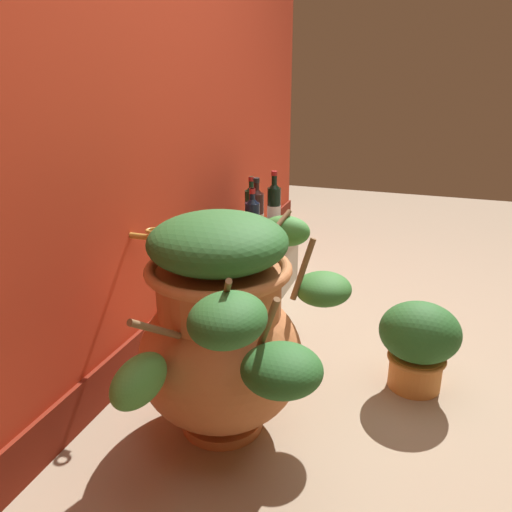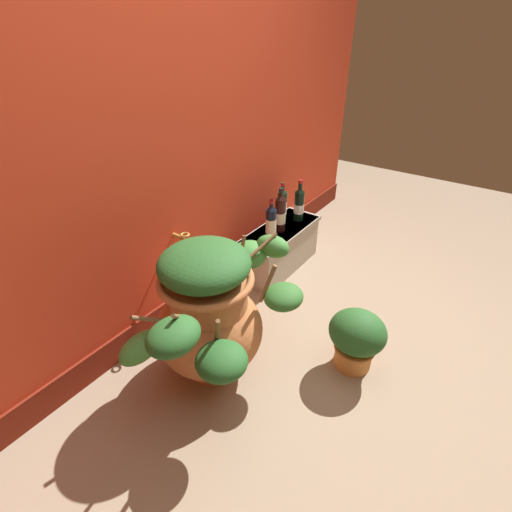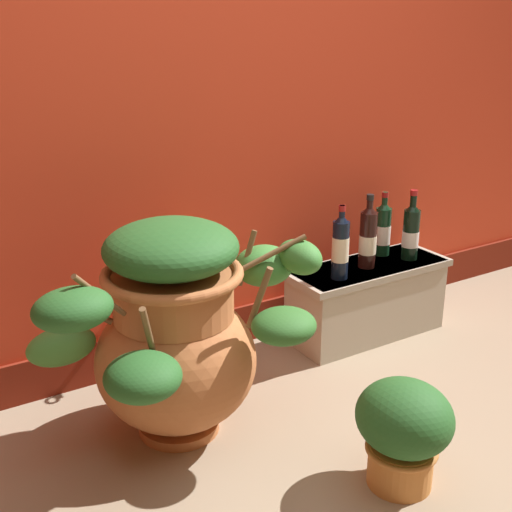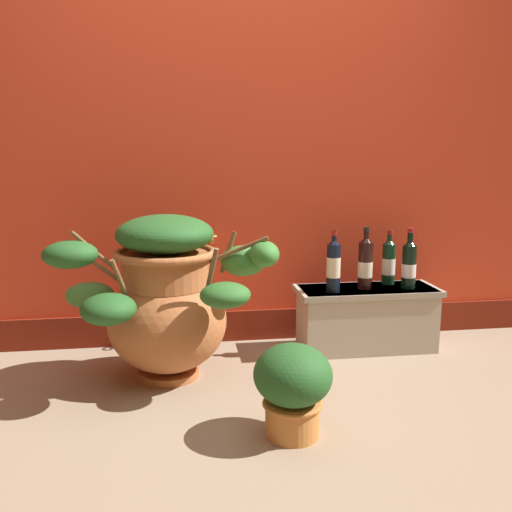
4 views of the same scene
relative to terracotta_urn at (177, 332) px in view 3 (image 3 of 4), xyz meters
The scene contains 9 objects.
ground_plane 0.82m from the terracotta_urn, 57.52° to the right, with size 7.00×7.00×0.00m, color gray.
back_wall 1.14m from the terracotta_urn, 56.85° to the left, with size 4.40×0.33×2.60m.
terracotta_urn is the anchor object (origin of this frame).
stone_ledge 1.12m from the terracotta_urn, 13.38° to the left, with size 0.77×0.30×0.34m.
wine_bottle_left 1.09m from the terracotta_urn, 13.25° to the left, with size 0.08×0.08×0.34m.
wine_bottle_middle 1.27m from the terracotta_urn, 15.37° to the left, with size 0.07×0.07×0.30m.
wine_bottle_right 1.31m from the terracotta_urn, ahead, with size 0.08×0.08×0.33m.
wine_bottle_back 0.89m from the terracotta_urn, 13.29° to the left, with size 0.07×0.07×0.32m.
potted_shrub 0.81m from the terracotta_urn, 52.82° to the right, with size 0.30×0.31×0.36m.
Camera 3 is at (-1.24, -1.29, 1.43)m, focal length 47.21 mm.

